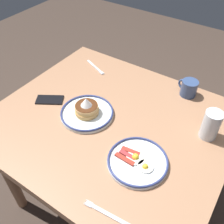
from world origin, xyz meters
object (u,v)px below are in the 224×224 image
cell_phone (50,100)px  fork_far (95,67)px  plate_near_main (87,111)px  drinking_glass (210,126)px  fork_near (107,214)px  plate_center_pancakes (138,161)px  coffee_mug (189,88)px

cell_phone → fork_far: 0.39m
plate_near_main → drinking_glass: (-0.55, -0.20, 0.04)m
fork_near → fork_far: bearing=-50.8°
drinking_glass → plate_center_pancakes: bearing=58.5°
coffee_mug → fork_near: bearing=91.4°
drinking_glass → fork_near: size_ratio=0.74×
coffee_mug → plate_near_main: bearing=50.6°
plate_near_main → coffee_mug: 0.57m
plate_center_pancakes → fork_near: size_ratio=1.34×
plate_near_main → cell_phone: plate_near_main is taller
drinking_glass → fork_far: 0.80m
cell_phone → coffee_mug: bearing=-174.2°
plate_near_main → cell_phone: (0.24, 0.02, -0.02)m
coffee_mug → cell_phone: bearing=37.8°
plate_near_main → plate_center_pancakes: (-0.36, 0.12, -0.01)m
cell_phone → fork_far: bearing=-124.4°
coffee_mug → fork_far: coffee_mug is taller
coffee_mug → drinking_glass: (-0.19, 0.24, 0.02)m
cell_phone → fork_far: cell_phone is taller
drinking_glass → fork_far: bearing=-12.1°
plate_near_main → cell_phone: 0.24m
plate_center_pancakes → coffee_mug: size_ratio=2.24×
fork_far → drinking_glass: bearing=167.9°
plate_center_pancakes → drinking_glass: 0.38m
plate_center_pancakes → cell_phone: (0.60, -0.09, -0.01)m
plate_near_main → drinking_glass: bearing=-160.1°
plate_near_main → plate_center_pancakes: 0.38m
cell_phone → drinking_glass: bearing=164.0°
plate_near_main → fork_far: bearing=-59.0°
plate_center_pancakes → coffee_mug: (-0.00, -0.55, 0.03)m
drinking_glass → cell_phone: 0.83m
coffee_mug → fork_far: 0.59m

